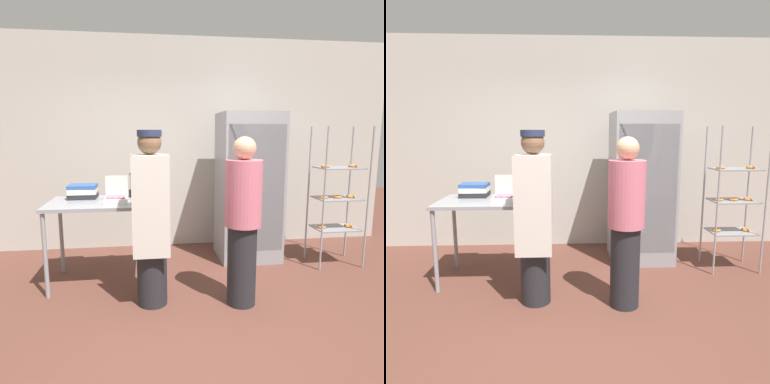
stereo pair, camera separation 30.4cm
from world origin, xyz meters
The scene contains 10 objects.
ground_plane centered at (0.00, 0.00, 0.00)m, with size 14.00×14.00×0.00m, color brown.
back_wall centered at (0.00, 2.37, 1.48)m, with size 6.40×0.12×2.96m, color #B7B2A8.
refrigerator centered at (0.91, 1.66, 0.95)m, with size 0.77×0.71×1.90m.
baking_rack centered at (1.94, 1.29, 0.85)m, with size 0.59×0.42×1.72m.
prep_counter centered at (-0.87, 1.11, 0.81)m, with size 1.16×0.74×0.91m.
donut_box centered at (-0.72, 1.03, 0.96)m, with size 0.24×0.23×0.27m.
blender_pitcher centered at (-0.54, 1.33, 1.04)m, with size 0.12×0.12×0.28m.
binder_stack centered at (-1.12, 1.32, 0.99)m, with size 0.32×0.27×0.15m.
person_baker centered at (-0.37, 0.52, 0.87)m, with size 0.35×0.37×1.67m.
person_customer centered at (0.49, 0.42, 0.82)m, with size 0.34×0.34×1.61m.
Camera 1 is at (-0.40, -2.61, 1.63)m, focal length 32.00 mm.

